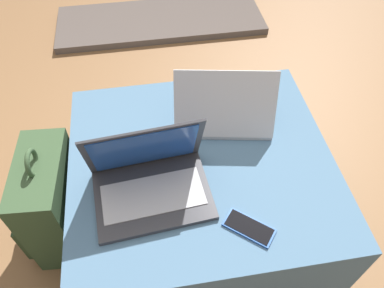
{
  "coord_description": "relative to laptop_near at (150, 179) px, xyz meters",
  "views": [
    {
      "loc": [
        -0.15,
        -0.75,
        1.47
      ],
      "look_at": [
        -0.03,
        0.01,
        0.54
      ],
      "focal_mm": 35.0,
      "sensor_mm": 36.0,
      "label": 1
    }
  ],
  "objects": [
    {
      "name": "ground_plane",
      "position": [
        0.18,
        0.09,
        -0.52
      ],
      "size": [
        14.0,
        14.0,
        0.0
      ],
      "primitive_type": "plane",
      "color": "olive"
    },
    {
      "name": "ottoman",
      "position": [
        0.18,
        0.09,
        -0.28
      ],
      "size": [
        0.89,
        0.82,
        0.46
      ],
      "color": "#2A3D4E",
      "rests_on": "ground_plane"
    },
    {
      "name": "laptop_near",
      "position": [
        0.0,
        0.0,
        0.0
      ],
      "size": [
        0.37,
        0.29,
        0.26
      ],
      "rotation": [
        0.0,
        0.0,
        0.08
      ],
      "color": "#333338",
      "rests_on": "ottoman"
    },
    {
      "name": "laptop_far",
      "position": [
        0.28,
        0.25,
        -0.0
      ],
      "size": [
        0.38,
        0.3,
        0.24
      ],
      "rotation": [
        0.0,
        0.0,
        2.96
      ],
      "color": "silver",
      "rests_on": "ottoman"
    },
    {
      "name": "cell_phone",
      "position": [
        0.27,
        -0.18,
        -0.05
      ],
      "size": [
        0.16,
        0.15,
        0.01
      ],
      "rotation": [
        0.0,
        0.0,
        4.02
      ],
      "color": "#1E4C9E",
      "rests_on": "ottoman"
    },
    {
      "name": "backpack",
      "position": [
        -0.39,
        0.16,
        -0.3
      ],
      "size": [
        0.23,
        0.36,
        0.53
      ],
      "rotation": [
        0.0,
        0.0,
        -1.64
      ],
      "color": "#385133",
      "rests_on": "ground_plane"
    },
    {
      "name": "fireplace_hearth",
      "position": [
        0.18,
        1.66,
        -0.5
      ],
      "size": [
        1.4,
        0.5,
        0.04
      ],
      "color": "#564C47",
      "rests_on": "ground_plane"
    }
  ]
}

